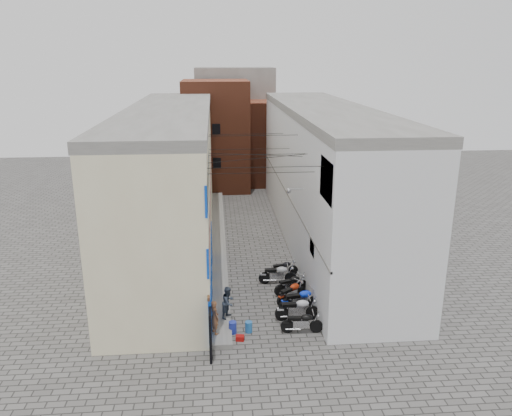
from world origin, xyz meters
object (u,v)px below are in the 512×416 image
object	(u,v)px
motorcycle_a	(302,321)
motorcycle_g	(283,268)
motorcycle_e	(291,283)
water_jug_near	(233,327)
person_a	(215,317)
water_jug_far	(249,327)
motorcycle_d	(292,292)
person_b	(228,302)
motorcycle_f	(278,273)
motorcycle_b	(298,308)
motorcycle_c	(301,299)
red_crate	(240,338)

from	to	relation	value
motorcycle_a	motorcycle_g	size ratio (longest dim) A/B	1.10
motorcycle_e	water_jug_near	world-z (taller)	motorcycle_e
motorcycle_e	person_a	xyz separation A→B (m)	(-4.04, -4.06, 0.46)
person_a	water_jug_far	size ratio (longest dim) A/B	3.03
motorcycle_a	water_jug_far	xyz separation A→B (m)	(-2.40, 0.23, -0.30)
motorcycle_d	person_b	xyz separation A→B (m)	(-3.26, -1.75, 0.45)
motorcycle_d	motorcycle_f	size ratio (longest dim) A/B	0.93
motorcycle_b	motorcycle_g	size ratio (longest dim) A/B	1.24
motorcycle_c	person_b	distance (m)	3.68
motorcycle_g	red_crate	bearing A→B (deg)	-34.36
water_jug_near	motorcycle_b	bearing A→B (deg)	16.71
motorcycle_a	motorcycle_c	distance (m)	2.08
person_b	red_crate	distance (m)	1.95
motorcycle_d	water_jug_near	world-z (taller)	motorcycle_d
person_b	motorcycle_e	bearing A→B (deg)	-18.02
motorcycle_b	motorcycle_d	distance (m)	1.84
motorcycle_c	motorcycle_e	distance (m)	1.87
person_a	person_b	world-z (taller)	person_a
person_b	water_jug_near	size ratio (longest dim) A/B	2.76
motorcycle_d	red_crate	world-z (taller)	motorcycle_d
water_jug_near	water_jug_far	bearing A→B (deg)	2.02
motorcycle_a	person_b	xyz separation A→B (m)	(-3.28, 1.24, 0.46)
motorcycle_d	water_jug_near	size ratio (longest dim) A/B	3.53
motorcycle_d	motorcycle_e	distance (m)	0.94
motorcycle_b	water_jug_far	world-z (taller)	motorcycle_b
motorcycle_a	motorcycle_g	bearing A→B (deg)	-175.73
motorcycle_g	person_a	world-z (taller)	person_a
water_jug_near	red_crate	size ratio (longest dim) A/B	1.55
motorcycle_c	motorcycle_f	size ratio (longest dim) A/B	1.04
motorcycle_d	water_jug_far	size ratio (longest dim) A/B	3.80
motorcycle_a	motorcycle_g	distance (m)	6.16
motorcycle_e	motorcycle_f	xyz separation A→B (m)	(-0.57, 1.25, 0.04)
motorcycle_b	person_a	xyz separation A→B (m)	(-3.91, -1.28, 0.41)
motorcycle_b	motorcycle_f	bearing A→B (deg)	-172.50
motorcycle_b	person_a	bearing A→B (deg)	-70.66
motorcycle_g	water_jug_far	bearing A→B (deg)	-33.17
water_jug_far	motorcycle_a	bearing A→B (deg)	-5.59
person_b	water_jug_far	xyz separation A→B (m)	(0.88, -1.01, -0.76)
motorcycle_g	person_b	xyz separation A→B (m)	(-3.27, -4.92, 0.51)
motorcycle_e	person_b	xyz separation A→B (m)	(-3.39, -2.68, 0.45)
motorcycle_b	red_crate	bearing A→B (deg)	-59.63
motorcycle_d	motorcycle_b	bearing A→B (deg)	-36.34
person_b	motorcycle_a	bearing A→B (deg)	-77.09
motorcycle_e	motorcycle_f	distance (m)	1.37
motorcycle_d	motorcycle_g	distance (m)	3.18
motorcycle_g	motorcycle_c	bearing A→B (deg)	-7.09
motorcycle_f	water_jug_far	bearing A→B (deg)	-16.95
motorcycle_a	motorcycle_c	bearing A→B (deg)	176.20
motorcycle_g	water_jug_far	distance (m)	6.40
motorcycle_d	red_crate	size ratio (longest dim) A/B	5.46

